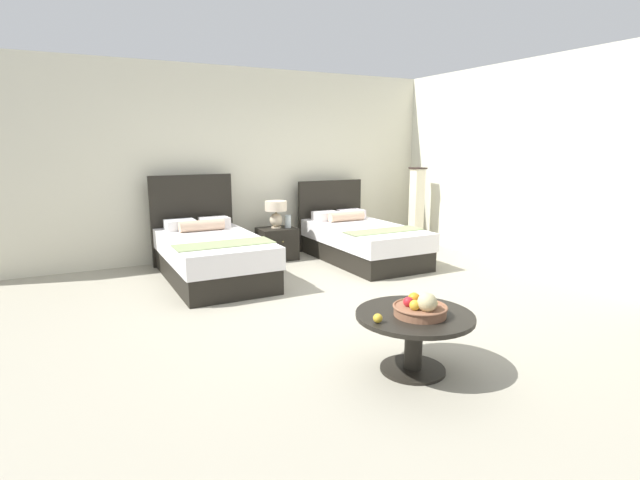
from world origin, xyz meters
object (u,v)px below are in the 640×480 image
object	(u,v)px
nightstand	(277,244)
table_lamp	(276,211)
bed_near_corner	(361,240)
fruit_bowl	(421,308)
loose_apple	(378,318)
floor_lamp_corner	(416,207)
coffee_table	(414,329)
vase	(288,221)
bed_near_window	(211,254)

from	to	relation	value
nightstand	table_lamp	distance (m)	0.51
table_lamp	bed_near_corner	bearing A→B (deg)	-30.20
fruit_bowl	loose_apple	size ratio (longest dim) A/B	5.98
floor_lamp_corner	loose_apple	bearing A→B (deg)	-131.19
table_lamp	fruit_bowl	distance (m)	4.10
floor_lamp_corner	coffee_table	bearing A→B (deg)	-128.29
loose_apple	coffee_table	bearing A→B (deg)	5.59
vase	nightstand	bearing A→B (deg)	166.58
floor_lamp_corner	table_lamp	bearing A→B (deg)	177.38
nightstand	vase	distance (m)	0.38
vase	fruit_bowl	xyz separation A→B (m)	(-0.65, -4.01, -0.05)
nightstand	vase	bearing A→B (deg)	-13.42
nightstand	loose_apple	world-z (taller)	loose_apple
bed_near_corner	floor_lamp_corner	distance (m)	1.60
bed_near_corner	fruit_bowl	world-z (taller)	bed_near_corner
fruit_bowl	coffee_table	bearing A→B (deg)	94.01
table_lamp	loose_apple	xyz separation A→B (m)	(-0.85, -4.04, -0.25)
bed_near_window	bed_near_corner	xyz separation A→B (m)	(2.30, -0.00, -0.02)
vase	loose_apple	distance (m)	4.11
bed_near_window	vase	size ratio (longest dim) A/B	10.81
table_lamp	floor_lamp_corner	distance (m)	2.58
bed_near_window	fruit_bowl	world-z (taller)	bed_near_window
nightstand	floor_lamp_corner	size ratio (longest dim) A/B	0.41
bed_near_corner	nightstand	bearing A→B (deg)	150.57
bed_near_window	floor_lamp_corner	bearing A→B (deg)	7.99
bed_near_window	bed_near_corner	size ratio (longest dim) A/B	1.00
bed_near_corner	loose_apple	bearing A→B (deg)	-120.15
table_lamp	fruit_bowl	world-z (taller)	table_lamp
coffee_table	loose_apple	size ratio (longest dim) A/B	13.11
vase	coffee_table	size ratio (longest dim) A/B	0.21
loose_apple	floor_lamp_corner	world-z (taller)	floor_lamp_corner
bed_near_window	bed_near_corner	world-z (taller)	bed_near_window
coffee_table	floor_lamp_corner	distance (m)	4.96
nightstand	floor_lamp_corner	xyz separation A→B (m)	(2.58, -0.10, 0.43)
fruit_bowl	loose_apple	distance (m)	0.37
vase	floor_lamp_corner	world-z (taller)	floor_lamp_corner
fruit_bowl	loose_apple	world-z (taller)	fruit_bowl
bed_near_window	nightstand	xyz separation A→B (m)	(1.18, 0.63, -0.08)
vase	bed_near_window	bearing A→B (deg)	-156.53
vase	floor_lamp_corner	size ratio (longest dim) A/B	0.14
loose_apple	bed_near_corner	bearing A→B (deg)	59.85
bed_near_corner	vase	world-z (taller)	bed_near_corner
bed_near_window	nightstand	bearing A→B (deg)	27.90
loose_apple	floor_lamp_corner	bearing A→B (deg)	48.81
table_lamp	coffee_table	size ratio (longest dim) A/B	0.46
bed_near_corner	nightstand	distance (m)	1.28
coffee_table	table_lamp	bearing A→B (deg)	83.04
table_lamp	vase	world-z (taller)	table_lamp
bed_near_window	vase	bearing A→B (deg)	23.47
nightstand	coffee_table	xyz separation A→B (m)	(-0.49, -3.99, 0.10)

